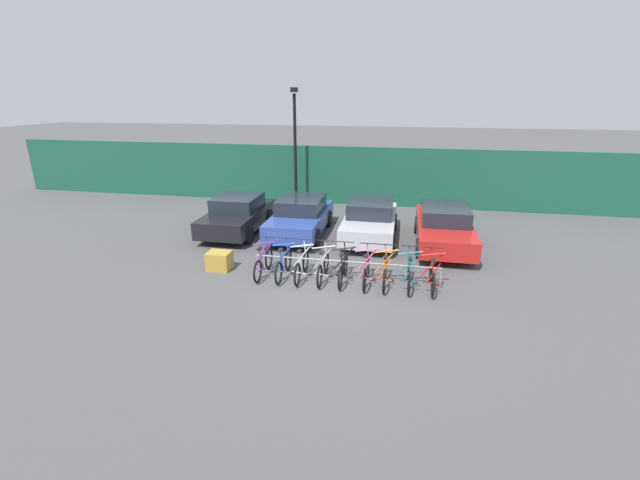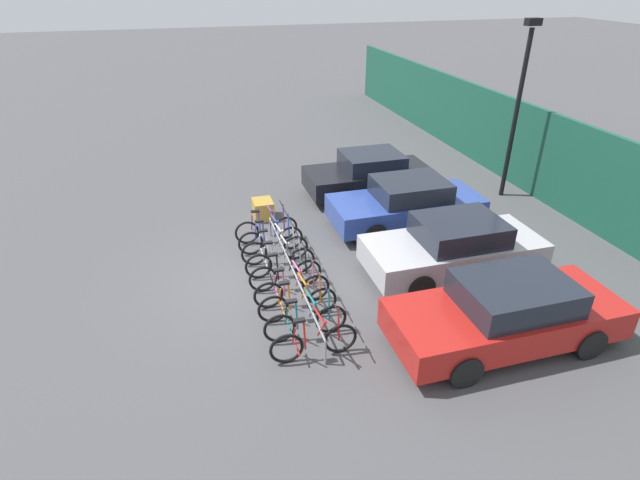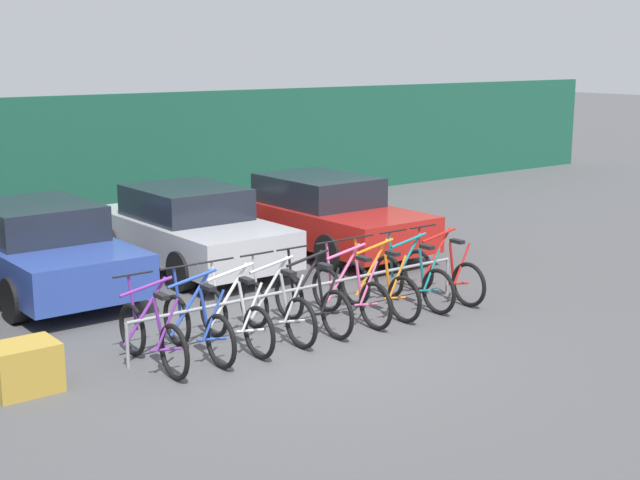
# 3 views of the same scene
# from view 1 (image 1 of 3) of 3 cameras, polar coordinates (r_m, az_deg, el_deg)

# --- Properties ---
(ground_plane) EXTENTS (120.00, 120.00, 0.00)m
(ground_plane) POSITION_cam_1_polar(r_m,az_deg,el_deg) (11.92, 0.09, -6.33)
(ground_plane) COLOR #4C4C4F
(hoarding_wall) EXTENTS (36.00, 0.16, 2.73)m
(hoarding_wall) POSITION_cam_1_polar(r_m,az_deg,el_deg) (20.52, 5.18, 8.47)
(hoarding_wall) COLOR #19513D
(hoarding_wall) RESTS_ON ground
(bike_rack) EXTENTS (5.36, 0.04, 0.57)m
(bike_rack) POSITION_cam_1_polar(r_m,az_deg,el_deg) (12.24, 3.42, -3.09)
(bike_rack) COLOR gray
(bike_rack) RESTS_ON ground
(bicycle_purple) EXTENTS (0.68, 1.71, 1.05)m
(bicycle_purple) POSITION_cam_1_polar(r_m,az_deg,el_deg) (12.67, -7.55, -3.06)
(bicycle_purple) COLOR black
(bicycle_purple) RESTS_ON ground
(bicycle_blue) EXTENTS (0.68, 1.71, 1.05)m
(bicycle_blue) POSITION_cam_1_polar(r_m,az_deg,el_deg) (12.50, -4.88, -3.28)
(bicycle_blue) COLOR black
(bicycle_blue) RESTS_ON ground
(bicycle_white) EXTENTS (0.68, 1.71, 1.05)m
(bicycle_white) POSITION_cam_1_polar(r_m,az_deg,el_deg) (12.37, -2.47, -3.47)
(bicycle_white) COLOR black
(bicycle_white) RESTS_ON ground
(bicycle_silver) EXTENTS (0.68, 1.71, 1.05)m
(bicycle_silver) POSITION_cam_1_polar(r_m,az_deg,el_deg) (12.24, 0.40, -3.69)
(bicycle_silver) COLOR black
(bicycle_silver) RESTS_ON ground
(bicycle_black) EXTENTS (0.68, 1.71, 1.05)m
(bicycle_black) POSITION_cam_1_polar(r_m,az_deg,el_deg) (12.16, 3.09, -3.88)
(bicycle_black) COLOR black
(bicycle_black) RESTS_ON ground
(bicycle_pink) EXTENTS (0.68, 1.71, 1.05)m
(bicycle_pink) POSITION_cam_1_polar(r_m,az_deg,el_deg) (12.10, 6.20, -4.10)
(bicycle_pink) COLOR black
(bicycle_pink) RESTS_ON ground
(bicycle_orange) EXTENTS (0.68, 1.71, 1.05)m
(bicycle_orange) POSITION_cam_1_polar(r_m,az_deg,el_deg) (12.07, 8.67, -4.26)
(bicycle_orange) COLOR black
(bicycle_orange) RESTS_ON ground
(bicycle_teal) EXTENTS (0.68, 1.71, 1.05)m
(bicycle_teal) POSITION_cam_1_polar(r_m,az_deg,el_deg) (12.07, 11.79, -4.46)
(bicycle_teal) COLOR black
(bicycle_teal) RESTS_ON ground
(bicycle_red) EXTENTS (0.68, 1.71, 1.05)m
(bicycle_red) POSITION_cam_1_polar(r_m,az_deg,el_deg) (12.11, 14.71, -4.63)
(bicycle_red) COLOR black
(bicycle_red) RESTS_ON ground
(car_black) EXTENTS (1.91, 4.00, 1.40)m
(car_black) POSITION_cam_1_polar(r_m,az_deg,el_deg) (16.70, -10.93, 3.35)
(car_black) COLOR black
(car_black) RESTS_ON ground
(car_blue) EXTENTS (1.91, 4.25, 1.40)m
(car_blue) POSITION_cam_1_polar(r_m,az_deg,el_deg) (16.15, -2.59, 3.16)
(car_blue) COLOR #2D479E
(car_blue) RESTS_ON ground
(car_silver) EXTENTS (1.91, 4.22, 1.40)m
(car_silver) POSITION_cam_1_polar(r_m,az_deg,el_deg) (15.80, 6.69, 2.68)
(car_silver) COLOR #B7B7BC
(car_silver) RESTS_ON ground
(car_red) EXTENTS (1.91, 4.55, 1.40)m
(car_red) POSITION_cam_1_polar(r_m,az_deg,el_deg) (15.53, 16.20, 1.75)
(car_red) COLOR red
(car_red) RESTS_ON ground
(lamp_post) EXTENTS (0.24, 0.44, 5.33)m
(lamp_post) POSITION_cam_1_polar(r_m,az_deg,el_deg) (19.79, -3.34, 12.93)
(lamp_post) COLOR black
(lamp_post) RESTS_ON ground
(cargo_crate) EXTENTS (0.70, 0.56, 0.55)m
(cargo_crate) POSITION_cam_1_polar(r_m,az_deg,el_deg) (13.36, -13.28, -2.70)
(cargo_crate) COLOR #B28C33
(cargo_crate) RESTS_ON ground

